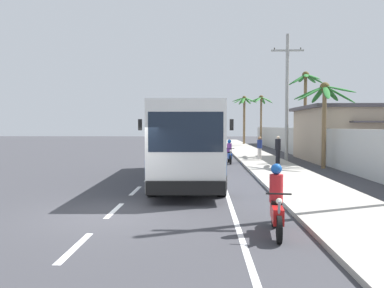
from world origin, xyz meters
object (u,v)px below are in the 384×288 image
Objects in this scene: palm_nearest at (325,101)px; palm_fourth at (261,108)px; coach_bus_foreground at (188,139)px; palm_second at (244,110)px; motorcycle_trailing at (276,205)px; motorcycle_beside_bus at (229,154)px; pedestrian_midwalk at (260,147)px; pedestrian_near_kerb at (278,149)px; palm_third at (306,92)px; utility_pole_mid at (287,95)px.

palm_nearest is 24.53m from palm_fourth.
coach_bus_foreground is at bearing -104.92° from palm_fourth.
coach_bus_foreground is 1.76× the size of palm_second.
motorcycle_trailing is at bearing -73.98° from coach_bus_foreground.
palm_nearest is (5.45, -2.82, 3.36)m from motorcycle_beside_bus.
palm_second reaches higher than motorcycle_trailing.
coach_bus_foreground reaches higher than pedestrian_midwalk.
palm_fourth is (-0.05, 24.52, 0.82)m from palm_nearest.
pedestrian_near_kerb is 3.27m from pedestrian_midwalk.
palm_third is at bearing 82.79° from palm_nearest.
palm_nearest is at bearing 114.37° from pedestrian_near_kerb.
utility_pole_mid is at bearing 23.84° from motorcycle_beside_bus.
palm_fourth is at bearing 90.12° from palm_nearest.
palm_third reaches higher than motorcycle_trailing.
palm_fourth reaches higher than pedestrian_near_kerb.
motorcycle_trailing is at bearing -103.04° from utility_pole_mid.
palm_second is 19.92m from palm_third.
palm_fourth reaches higher than palm_nearest.
coach_bus_foreground is at bearing 15.40° from pedestrian_near_kerb.
pedestrian_midwalk reaches higher than motorcycle_trailing.
motorcycle_trailing is 38.80m from palm_fourth.
palm_second is at bearing 98.18° from palm_third.
pedestrian_near_kerb is at bearing -24.13° from motorcycle_beside_bus.
palm_fourth is at bearing 76.02° from motorcycle_beside_bus.
pedestrian_near_kerb is at bearing 127.74° from pedestrian_midwalk.
palm_fourth reaches higher than motorcycle_trailing.
coach_bus_foreground is 7.07× the size of pedestrian_midwalk.
utility_pole_mid is at bearing -153.51° from pedestrian_midwalk.
coach_bus_foreground is at bearing 106.02° from motorcycle_trailing.
utility_pole_mid reaches higher than coach_bus_foreground.
motorcycle_beside_bus is at bearing -156.16° from utility_pole_mid.
utility_pole_mid is 23.02m from palm_second.
palm_nearest is 8.16m from palm_third.
coach_bus_foreground is at bearing -100.56° from palm_second.
pedestrian_near_kerb is 0.19× the size of utility_pole_mid.
coach_bus_foreground is 8.57m from pedestrian_near_kerb.
motorcycle_beside_bus is 6.99m from palm_nearest.
pedestrian_near_kerb is 0.27× the size of palm_second.
palm_nearest reaches higher than pedestrian_midwalk.
palm_fourth is (1.77, -3.19, 0.10)m from palm_second.
palm_nearest reaches higher than coach_bus_foreground.
palm_nearest is 0.80× the size of palm_fourth.
palm_second reaches higher than pedestrian_midwalk.
motorcycle_trailing is at bearing -90.01° from motorcycle_beside_bus.
pedestrian_near_kerb is at bearing -117.95° from palm_third.
utility_pole_mid is at bearing -93.32° from palm_fourth.
palm_fourth is at bearing -60.98° from palm_second.
palm_third reaches higher than motorcycle_beside_bus.
coach_bus_foreground is 8.36m from motorcycle_beside_bus.
palm_second is (6.11, 32.78, 2.82)m from coach_bus_foreground.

